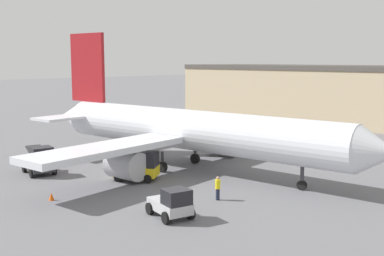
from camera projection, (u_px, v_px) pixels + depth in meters
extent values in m
plane|color=slate|center=(192.00, 170.00, 41.80)|extent=(400.00, 400.00, 0.00)
cylinder|color=silver|center=(192.00, 130.00, 41.31)|extent=(28.99, 7.34, 3.46)
cone|color=silver|center=(379.00, 152.00, 31.54)|extent=(3.20, 3.73, 3.39)
cone|color=silver|center=(73.00, 116.00, 51.41)|extent=(4.22, 3.77, 3.29)
cube|color=silver|center=(233.00, 125.00, 48.82)|extent=(5.47, 13.83, 0.50)
cube|color=silver|center=(106.00, 149.00, 35.76)|extent=(5.47, 13.83, 0.50)
cylinder|color=#ADADB2|center=(221.00, 143.00, 47.48)|extent=(3.20, 2.66, 2.29)
cylinder|color=#ADADB2|center=(126.00, 165.00, 37.53)|extent=(3.20, 2.66, 2.29)
cube|color=maroon|center=(87.00, 68.00, 49.07)|extent=(4.85, 1.02, 6.92)
cube|color=silver|center=(116.00, 112.00, 52.69)|extent=(3.65, 4.53, 0.24)
cube|color=silver|center=(58.00, 118.00, 46.81)|extent=(3.65, 4.53, 0.24)
cylinder|color=#38383D|center=(302.00, 178.00, 35.26)|extent=(0.28, 0.28, 1.78)
cylinder|color=black|center=(302.00, 185.00, 35.34)|extent=(0.74, 0.44, 0.70)
cylinder|color=#38383D|center=(162.00, 162.00, 40.84)|extent=(0.28, 0.28, 1.78)
cylinder|color=black|center=(162.00, 167.00, 40.90)|extent=(0.94, 0.47, 0.90)
cylinder|color=#38383D|center=(195.00, 154.00, 44.31)|extent=(0.28, 0.28, 1.78)
cylinder|color=black|center=(195.00, 159.00, 44.37)|extent=(0.94, 0.47, 0.90)
cylinder|color=#1E2338|center=(218.00, 194.00, 32.76)|extent=(0.26, 0.26, 0.79)
cylinder|color=yellow|center=(218.00, 184.00, 32.66)|extent=(0.36, 0.36, 0.63)
sphere|color=tan|center=(218.00, 178.00, 32.60)|extent=(0.23, 0.23, 0.23)
cube|color=#B2B2B7|center=(170.00, 206.00, 29.24)|extent=(3.27, 2.24, 0.64)
cube|color=black|center=(177.00, 197.00, 28.42)|extent=(1.60, 1.74, 0.91)
cylinder|color=black|center=(166.00, 218.00, 27.97)|extent=(0.78, 0.42, 0.74)
cylinder|color=black|center=(190.00, 213.00, 28.83)|extent=(0.78, 0.42, 0.74)
cylinder|color=black|center=(150.00, 208.00, 29.74)|extent=(0.78, 0.42, 0.74)
cylinder|color=black|center=(173.00, 204.00, 30.60)|extent=(0.78, 0.42, 0.74)
cube|color=#2D2D33|center=(39.00, 164.00, 40.32)|extent=(3.63, 2.37, 0.85)
cube|color=black|center=(42.00, 154.00, 39.39)|extent=(1.74, 1.86, 1.21)
cube|color=#333333|center=(36.00, 151.00, 40.67)|extent=(2.28, 1.61, 0.80)
cylinder|color=black|center=(32.00, 174.00, 38.91)|extent=(0.75, 0.40, 0.71)
cylinder|color=black|center=(54.00, 171.00, 39.90)|extent=(0.75, 0.40, 0.71)
cylinder|color=black|center=(24.00, 168.00, 40.85)|extent=(0.75, 0.40, 0.71)
cylinder|color=black|center=(46.00, 166.00, 41.84)|extent=(0.75, 0.40, 0.71)
cube|color=yellow|center=(136.00, 171.00, 38.28)|extent=(3.82, 3.46, 0.79)
cube|color=black|center=(148.00, 159.00, 37.96)|extent=(2.17, 2.21, 1.13)
cylinder|color=black|center=(148.00, 179.00, 37.22)|extent=(0.71, 0.62, 0.67)
cylinder|color=black|center=(154.00, 174.00, 39.00)|extent=(0.71, 0.62, 0.67)
cylinder|color=black|center=(118.00, 178.00, 37.66)|extent=(0.71, 0.62, 0.67)
cylinder|color=black|center=(126.00, 172.00, 39.44)|extent=(0.71, 0.62, 0.67)
cone|color=#EF590F|center=(51.00, 196.00, 32.71)|extent=(0.36, 0.36, 0.55)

